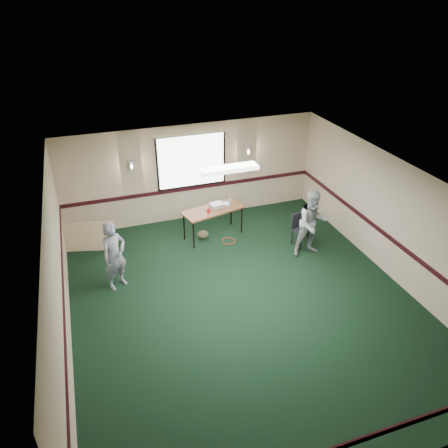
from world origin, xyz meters
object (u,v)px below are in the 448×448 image
object	(u,v)px
conference_chair	(300,227)
person_left	(115,256)
person_right	(312,223)
folding_table	(213,211)
projector	(217,205)

from	to	relation	value
conference_chair	person_left	size ratio (longest dim) A/B	0.53
person_right	folding_table	bearing A→B (deg)	142.28
folding_table	projector	bearing A→B (deg)	16.70
projector	conference_chair	world-z (taller)	projector
folding_table	person_right	bearing A→B (deg)	-51.86
projector	person_right	distance (m)	2.49
conference_chair	person_right	bearing A→B (deg)	-100.08
projector	person_left	size ratio (longest dim) A/B	0.21
folding_table	conference_chair	world-z (taller)	conference_chair
projector	person_left	world-z (taller)	person_left
projector	conference_chair	xyz separation A→B (m)	(1.85, -1.16, -0.36)
projector	person_right	size ratio (longest dim) A/B	0.19
folding_table	conference_chair	xyz separation A→B (m)	(1.97, -1.09, -0.24)
conference_chair	person_right	xyz separation A→B (m)	(0.03, -0.48, 0.36)
folding_table	person_left	bearing A→B (deg)	-166.63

